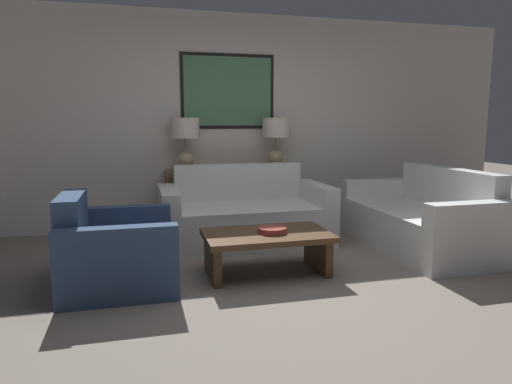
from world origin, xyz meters
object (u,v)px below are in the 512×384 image
(couch_by_back_wall, at_px, (244,216))
(armchair_near_back_wall, at_px, (115,253))
(table_lamp_right, at_px, (276,135))
(coffee_table, at_px, (267,243))
(couch_by_side, at_px, (421,221))
(decorative_bowl, at_px, (272,230))
(console_table, at_px, (232,199))
(table_lamp_left, at_px, (185,136))

(couch_by_back_wall, height_order, armchair_near_back_wall, couch_by_back_wall)
(table_lamp_right, relative_size, coffee_table, 0.57)
(couch_by_side, distance_m, decorative_bowl, 1.82)
(couch_by_back_wall, xyz_separation_m, coffee_table, (-0.06, -1.10, -0.02))
(couch_by_side, bearing_deg, console_table, 142.07)
(table_lamp_left, distance_m, couch_by_back_wall, 1.24)
(coffee_table, xyz_separation_m, armchair_near_back_wall, (-1.27, 0.04, -0.00))
(console_table, bearing_deg, armchair_near_back_wall, -127.50)
(table_lamp_left, distance_m, coffee_table, 2.05)
(table_lamp_left, height_order, armchair_near_back_wall, table_lamp_left)
(coffee_table, bearing_deg, decorative_bowl, -26.48)
(table_lamp_left, distance_m, table_lamp_right, 1.13)
(table_lamp_left, relative_size, couch_by_back_wall, 0.34)
(decorative_bowl, distance_m, armchair_near_back_wall, 1.32)
(decorative_bowl, bearing_deg, couch_by_side, 13.47)
(couch_by_back_wall, distance_m, coffee_table, 1.10)
(decorative_bowl, relative_size, armchair_near_back_wall, 0.26)
(table_lamp_right, xyz_separation_m, armchair_near_back_wall, (-1.89, -1.73, -0.89))
(table_lamp_right, bearing_deg, table_lamp_left, 180.00)
(couch_by_side, bearing_deg, coffee_table, -167.46)
(coffee_table, bearing_deg, table_lamp_left, 106.00)
(couch_by_side, relative_size, coffee_table, 1.68)
(couch_by_side, bearing_deg, table_lamp_left, 149.46)
(couch_by_back_wall, bearing_deg, table_lamp_left, 129.81)
(console_table, bearing_deg, couch_by_back_wall, -90.00)
(console_table, relative_size, decorative_bowl, 6.48)
(table_lamp_right, xyz_separation_m, couch_by_back_wall, (-0.56, -0.68, -0.87))
(table_lamp_left, height_order, decorative_bowl, table_lamp_left)
(couch_by_side, relative_size, decorative_bowl, 7.32)
(console_table, distance_m, armchair_near_back_wall, 2.19)
(decorative_bowl, bearing_deg, console_table, 89.57)
(console_table, bearing_deg, decorative_bowl, -90.43)
(couch_by_side, height_order, decorative_bowl, couch_by_side)
(console_table, height_order, couch_by_back_wall, couch_by_back_wall)
(couch_by_back_wall, bearing_deg, decorative_bowl, -90.69)
(table_lamp_left, bearing_deg, couch_by_side, -30.54)
(table_lamp_right, xyz_separation_m, couch_by_side, (1.19, -1.37, -0.87))
(couch_by_side, bearing_deg, decorative_bowl, -166.53)
(table_lamp_right, distance_m, decorative_bowl, 2.03)
(couch_by_back_wall, height_order, decorative_bowl, couch_by_back_wall)
(table_lamp_right, distance_m, couch_by_side, 2.01)
(couch_by_back_wall, relative_size, decorative_bowl, 7.32)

